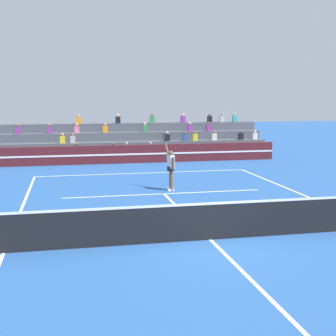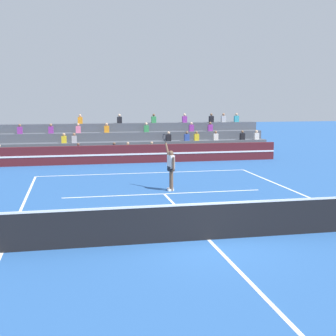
% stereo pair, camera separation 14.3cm
% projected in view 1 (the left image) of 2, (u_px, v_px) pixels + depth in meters
% --- Properties ---
extents(ground_plane, '(120.00, 120.00, 0.00)m').
position_uv_depth(ground_plane, '(210.00, 240.00, 13.03)').
color(ground_plane, '#285699').
extents(court_lines, '(11.10, 23.90, 0.01)m').
position_uv_depth(court_lines, '(210.00, 240.00, 13.03)').
color(court_lines, white).
rests_on(court_lines, ground).
extents(tennis_net, '(12.00, 0.10, 1.10)m').
position_uv_depth(tennis_net, '(211.00, 221.00, 12.95)').
color(tennis_net, black).
rests_on(tennis_net, ground).
extents(sponsor_banner_wall, '(18.00, 0.26, 1.10)m').
position_uv_depth(sponsor_banner_wall, '(133.00, 154.00, 28.25)').
color(sponsor_banner_wall, '#51191E').
rests_on(sponsor_banner_wall, ground).
extents(bleacher_stand, '(18.61, 3.80, 2.83)m').
position_uv_depth(bleacher_stand, '(126.00, 144.00, 31.27)').
color(bleacher_stand, '#4C515B').
rests_on(bleacher_stand, ground).
extents(tennis_player, '(0.37, 1.12, 2.44)m').
position_uv_depth(tennis_player, '(171.00, 167.00, 19.84)').
color(tennis_player, brown).
rests_on(tennis_player, ground).
extents(tennis_ball, '(0.07, 0.07, 0.07)m').
position_uv_depth(tennis_ball, '(124.00, 209.00, 16.51)').
color(tennis_ball, '#C6DB33').
rests_on(tennis_ball, ground).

